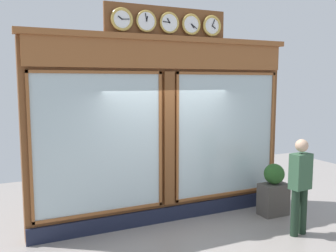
% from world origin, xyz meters
% --- Properties ---
extents(shop_facade, '(5.23, 0.42, 4.00)m').
position_xyz_m(shop_facade, '(-0.00, -0.12, 1.78)').
color(shop_facade, brown).
rests_on(shop_facade, ground_plane).
extents(pedestrian, '(0.38, 0.25, 1.69)m').
position_xyz_m(pedestrian, '(-1.79, 1.55, 0.93)').
color(pedestrian, '#1C2F21').
rests_on(pedestrian, ground_plane).
extents(planter_box, '(0.56, 0.36, 0.63)m').
position_xyz_m(planter_box, '(-2.05, 0.59, 0.32)').
color(planter_box, '#4C4742').
rests_on(planter_box, ground_plane).
extents(planter_shrub, '(0.41, 0.41, 0.41)m').
position_xyz_m(planter_shrub, '(-2.05, 0.59, 0.84)').
color(planter_shrub, '#285623').
rests_on(planter_shrub, planter_box).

